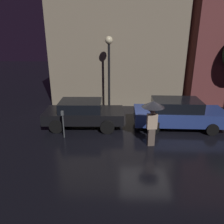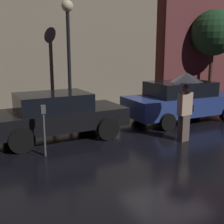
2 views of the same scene
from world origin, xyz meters
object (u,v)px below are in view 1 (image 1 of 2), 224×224
object	(u,v)px
parking_meter	(63,121)
street_lamp_near	(109,59)
parked_car_blue	(178,113)
pedestrian_with_umbrella	(153,112)
parked_car_black	(83,113)

from	to	relation	value
parking_meter	street_lamp_near	distance (m)	5.07
parked_car_blue	parking_meter	distance (m)	5.95
pedestrian_with_umbrella	street_lamp_near	size ratio (longest dim) A/B	0.45
parked_car_blue	parking_meter	xyz separation A→B (m)	(-5.77, -1.44, 0.04)
parked_car_blue	parked_car_black	bearing A→B (deg)	-178.71
parked_car_blue	street_lamp_near	size ratio (longest dim) A/B	1.02
parked_car_black	pedestrian_with_umbrella	world-z (taller)	pedestrian_with_umbrella
parked_car_blue	parking_meter	world-z (taller)	parked_car_blue
parked_car_blue	street_lamp_near	xyz separation A→B (m)	(-3.77, 2.50, 2.53)
parking_meter	street_lamp_near	xyz separation A→B (m)	(2.00, 3.94, 2.49)
parked_car_black	pedestrian_with_umbrella	bearing A→B (deg)	-32.81
street_lamp_near	pedestrian_with_umbrella	bearing A→B (deg)	-65.24
pedestrian_with_umbrella	parking_meter	bearing A→B (deg)	-15.69
pedestrian_with_umbrella	parking_meter	size ratio (longest dim) A/B	1.53
parking_meter	street_lamp_near	world-z (taller)	street_lamp_near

